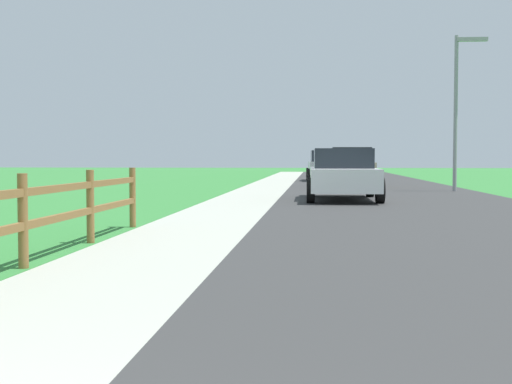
{
  "coord_description": "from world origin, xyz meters",
  "views": [
    {
      "loc": [
        1.11,
        -0.71,
        1.22
      ],
      "look_at": [
        0.32,
        8.33,
        0.77
      ],
      "focal_mm": 48.36,
      "sensor_mm": 36.0,
      "label": 1
    }
  ],
  "objects_px": {
    "parked_car_beige": "(351,168)",
    "parked_car_silver": "(326,166)",
    "parked_car_blue": "(338,166)",
    "parked_suv_white": "(342,174)",
    "street_lamp": "(459,98)"
  },
  "relations": [
    {
      "from": "parked_suv_white",
      "to": "parked_car_beige",
      "type": "xyz_separation_m",
      "value": [
        0.7,
        8.97,
        0.05
      ]
    },
    {
      "from": "parked_suv_white",
      "to": "parked_car_silver",
      "type": "xyz_separation_m",
      "value": [
        -0.23,
        16.68,
        0.03
      ]
    },
    {
      "from": "parked_car_beige",
      "to": "parked_car_blue",
      "type": "bearing_deg",
      "value": 90.43
    },
    {
      "from": "parked_car_silver",
      "to": "parked_car_blue",
      "type": "xyz_separation_m",
      "value": [
        0.82,
        7.13,
        -0.06
      ]
    },
    {
      "from": "parked_car_beige",
      "to": "parked_car_silver",
      "type": "relative_size",
      "value": 0.95
    },
    {
      "from": "parked_car_silver",
      "to": "parked_car_blue",
      "type": "relative_size",
      "value": 0.97
    },
    {
      "from": "parked_suv_white",
      "to": "parked_car_beige",
      "type": "relative_size",
      "value": 1.16
    },
    {
      "from": "parked_car_blue",
      "to": "street_lamp",
      "type": "relative_size",
      "value": 0.81
    },
    {
      "from": "parked_car_beige",
      "to": "parked_car_silver",
      "type": "bearing_deg",
      "value": 96.89
    },
    {
      "from": "parked_suv_white",
      "to": "parked_car_beige",
      "type": "distance_m",
      "value": 9.0
    },
    {
      "from": "parked_car_silver",
      "to": "street_lamp",
      "type": "bearing_deg",
      "value": -67.36
    },
    {
      "from": "parked_car_silver",
      "to": "street_lamp",
      "type": "height_order",
      "value": "street_lamp"
    },
    {
      "from": "parked_suv_white",
      "to": "parked_car_beige",
      "type": "bearing_deg",
      "value": 85.51
    },
    {
      "from": "parked_car_silver",
      "to": "parked_car_beige",
      "type": "bearing_deg",
      "value": -83.11
    },
    {
      "from": "parked_suv_white",
      "to": "parked_car_silver",
      "type": "bearing_deg",
      "value": 90.78
    }
  ]
}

